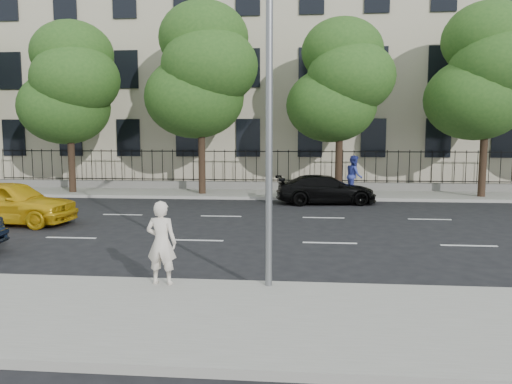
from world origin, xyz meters
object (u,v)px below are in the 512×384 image
woman_near (161,243)px  black_sedan (326,189)px  yellow_taxi (9,202)px  street_light (271,39)px

woman_near → black_sedan: bearing=-101.8°
yellow_taxi → woman_near: (7.55, -6.96, 0.22)m
street_light → woman_near: bearing=-163.9°
street_light → yellow_taxi: (-9.74, 6.33, -4.35)m
yellow_taxi → black_sedan: (11.51, 6.40, -0.13)m
street_light → woman_near: 4.72m
street_light → woman_near: size_ratio=4.66×
yellow_taxi → black_sedan: bearing=-57.6°
black_sedan → yellow_taxi: bearing=111.1°
street_light → yellow_taxi: bearing=147.0°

